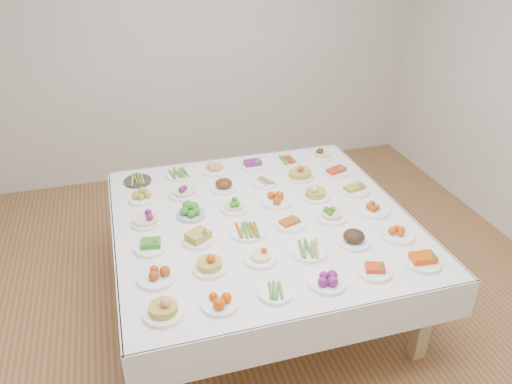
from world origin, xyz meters
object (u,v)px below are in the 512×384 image
object	(u,v)px
display_table	(262,226)
dish_18	(145,216)
dish_35	(322,153)
dish_0	(163,306)

from	to	relation	value
display_table	dish_18	xyz separation A→B (m)	(-0.81, 0.15, 0.13)
dish_18	dish_35	bearing A→B (deg)	22.00
dish_0	dish_18	xyz separation A→B (m)	(-0.00, 0.95, -0.00)
dish_18	display_table	bearing A→B (deg)	-10.76
display_table	dish_0	distance (m)	1.14
dish_18	dish_35	xyz separation A→B (m)	(1.61, 0.65, -0.01)
dish_0	dish_35	xyz separation A→B (m)	(1.60, 1.60, -0.02)
display_table	dish_35	size ratio (longest dim) A/B	10.22
dish_0	dish_35	world-z (taller)	dish_0
dish_35	display_table	bearing A→B (deg)	-134.99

